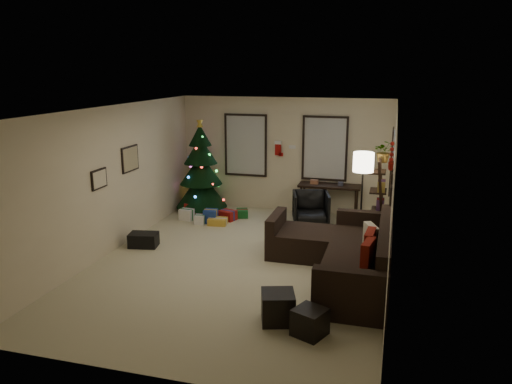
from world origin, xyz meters
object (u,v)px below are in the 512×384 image
bookshelf (380,204)px  sofa (344,255)px  christmas_tree (201,173)px  desk (329,189)px  desk_chair (311,208)px

bookshelf → sofa: bearing=-107.6°
christmas_tree → sofa: bearing=-37.9°
desk → desk_chair: size_ratio=1.93×
desk → bookshelf: (1.18, -1.63, 0.15)m
sofa → desk_chair: 2.74m
sofa → christmas_tree: bearing=142.1°
christmas_tree → sofa: christmas_tree is taller
sofa → desk: 3.29m
bookshelf → desk_chair: bearing=146.8°
christmas_tree → bookshelf: bearing=-17.1°
desk → bookshelf: 2.01m
christmas_tree → desk: christmas_tree is taller
christmas_tree → bookshelf: 4.38m
desk_chair → bookshelf: (1.49, -0.98, 0.45)m
desk → bookshelf: size_ratio=0.84×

